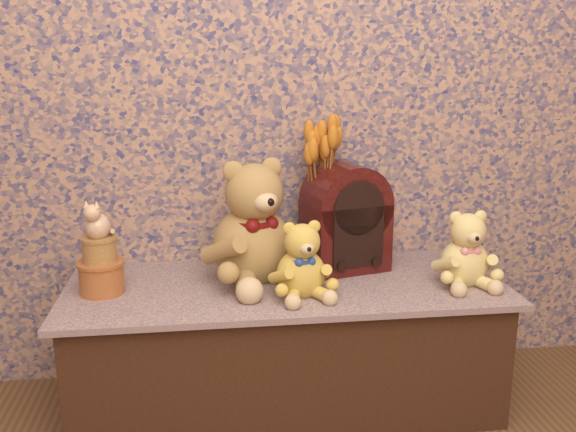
# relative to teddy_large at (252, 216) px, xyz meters

# --- Properties ---
(display_shelf) EXTENTS (1.43, 0.57, 0.44)m
(display_shelf) POSITION_rel_teddy_large_xyz_m (0.11, -0.06, -0.44)
(display_shelf) COLOR #384773
(display_shelf) RESTS_ON ground
(teddy_large) EXTENTS (0.47, 0.51, 0.44)m
(teddy_large) POSITION_rel_teddy_large_xyz_m (0.00, 0.00, 0.00)
(teddy_large) COLOR olive
(teddy_large) RESTS_ON display_shelf
(teddy_medium) EXTENTS (0.24, 0.27, 0.26)m
(teddy_medium) POSITION_rel_teddy_large_xyz_m (0.14, -0.16, -0.09)
(teddy_medium) COLOR gold
(teddy_medium) RESTS_ON display_shelf
(teddy_small) EXTENTS (0.21, 0.25, 0.26)m
(teddy_small) POSITION_rel_teddy_large_xyz_m (0.68, -0.13, -0.09)
(teddy_small) COLOR #DABA67
(teddy_small) RESTS_ON display_shelf
(cathedral_radio) EXTENTS (0.31, 0.25, 0.37)m
(cathedral_radio) POSITION_rel_teddy_large_xyz_m (0.33, 0.07, -0.03)
(cathedral_radio) COLOR #360A09
(cathedral_radio) RESTS_ON display_shelf
(ceramic_vase) EXTENTS (0.11, 0.11, 0.19)m
(ceramic_vase) POSITION_rel_teddy_large_xyz_m (0.25, 0.10, -0.12)
(ceramic_vase) COLOR tan
(ceramic_vase) RESTS_ON display_shelf
(dried_stalks) EXTENTS (0.30, 0.30, 0.43)m
(dried_stalks) POSITION_rel_teddy_large_xyz_m (0.25, 0.10, 0.19)
(dried_stalks) COLOR #C66F1F
(dried_stalks) RESTS_ON ceramic_vase
(biscuit_tin_lower) EXTENTS (0.17, 0.17, 0.10)m
(biscuit_tin_lower) POSITION_rel_teddy_large_xyz_m (-0.48, -0.07, -0.17)
(biscuit_tin_lower) COLOR #BF8B38
(biscuit_tin_lower) RESTS_ON display_shelf
(biscuit_tin_upper) EXTENTS (0.12, 0.12, 0.08)m
(biscuit_tin_upper) POSITION_rel_teddy_large_xyz_m (-0.48, -0.07, -0.08)
(biscuit_tin_upper) COLOR #CEB55A
(biscuit_tin_upper) RESTS_ON biscuit_tin_lower
(cat_figurine) EXTENTS (0.11, 0.12, 0.12)m
(cat_figurine) POSITION_rel_teddy_large_xyz_m (-0.48, -0.07, 0.03)
(cat_figurine) COLOR silver
(cat_figurine) RESTS_ON biscuit_tin_upper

